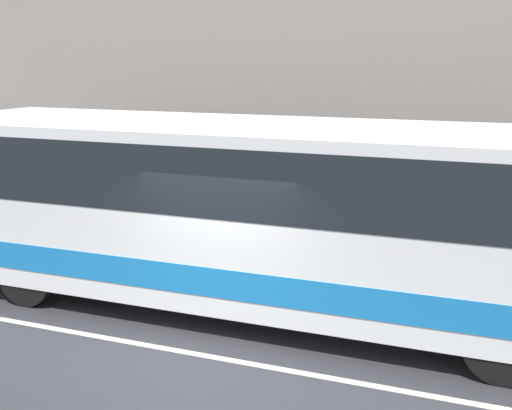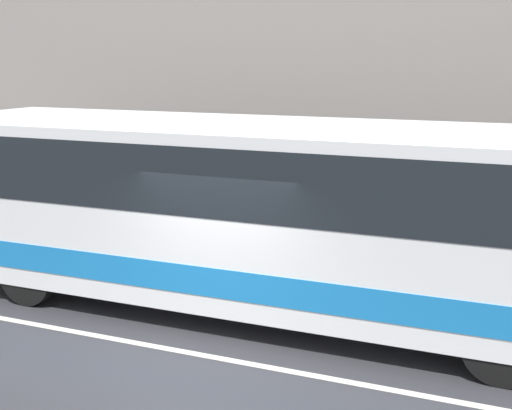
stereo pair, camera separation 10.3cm
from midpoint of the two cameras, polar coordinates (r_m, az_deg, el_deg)
The scene contains 4 objects.
ground_plane at distance 10.47m, azimuth -4.28°, elevation -11.86°, with size 60.00×60.00×0.00m, color #333338.
sidewalk at distance 14.98m, azimuth 5.02°, elevation -4.16°, with size 60.00×2.42×0.17m.
lane_stripe at distance 10.47m, azimuth -4.28°, elevation -11.84°, with size 54.00×0.14×0.01m.
transit_bus at distance 11.56m, azimuth -1.17°, elevation -0.11°, with size 11.76×2.49×3.21m.
Camera 2 is at (4.55, -8.45, 4.19)m, focal length 50.00 mm.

